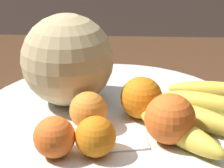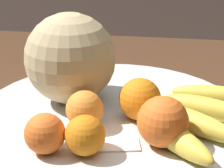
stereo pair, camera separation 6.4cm
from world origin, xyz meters
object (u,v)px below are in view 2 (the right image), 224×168
at_px(orange_front_left, 45,134).
at_px(orange_front_right, 140,99).
at_px(fruit_bowl, 112,114).
at_px(melon, 68,58).
at_px(orange_back_left, 85,135).
at_px(kitchen_table, 72,154).
at_px(produce_tag, 107,145).
at_px(orange_back_right, 163,122).
at_px(banana_bunch, 197,114).
at_px(orange_mid_center, 85,109).

xyz_separation_m(orange_front_left, orange_front_right, (0.12, 0.12, 0.01)).
bearing_deg(orange_front_left, fruit_bowl, 62.91).
distance_m(melon, orange_back_left, 0.19).
bearing_deg(orange_back_left, melon, 111.97).
distance_m(kitchen_table, orange_front_left, 0.20).
height_order(fruit_bowl, produce_tag, produce_tag).
height_order(orange_front_right, orange_back_right, orange_back_right).
distance_m(orange_front_right, orange_back_right, 0.09).
distance_m(banana_bunch, produce_tag, 0.16).
xyz_separation_m(melon, orange_back_right, (0.17, -0.13, -0.04)).
bearing_deg(banana_bunch, orange_mid_center, -141.44).
xyz_separation_m(fruit_bowl, orange_mid_center, (-0.03, -0.06, 0.04)).
bearing_deg(banana_bunch, melon, -166.59).
xyz_separation_m(orange_front_left, produce_tag, (0.08, 0.03, -0.03)).
height_order(melon, orange_back_left, melon).
bearing_deg(orange_back_right, kitchen_table, 148.12).
xyz_separation_m(kitchen_table, orange_front_left, (0.01, -0.15, 0.14)).
height_order(kitchen_table, produce_tag, produce_tag).
bearing_deg(orange_back_left, banana_bunch, 34.51).
height_order(orange_front_left, orange_front_right, orange_front_right).
bearing_deg(orange_front_left, kitchen_table, 92.57).
height_order(orange_front_left, orange_back_right, orange_back_right).
relative_size(kitchen_table, orange_back_left, 24.02).
xyz_separation_m(banana_bunch, orange_mid_center, (-0.18, -0.03, 0.01)).
bearing_deg(kitchen_table, orange_back_left, -66.54).
relative_size(kitchen_table, orange_back_right, 18.43).
bearing_deg(melon, kitchen_table, -78.31).
relative_size(fruit_bowl, orange_front_right, 6.75).
bearing_deg(orange_front_left, orange_mid_center, 64.47).
bearing_deg(fruit_bowl, orange_front_left, -117.09).
distance_m(banana_bunch, orange_back_left, 0.19).
bearing_deg(melon, fruit_bowl, -19.87).
relative_size(kitchen_table, orange_mid_center, 23.09).
bearing_deg(orange_mid_center, banana_bunch, 10.51).
bearing_deg(melon, banana_bunch, -14.64).
distance_m(orange_front_right, orange_back_left, 0.13).
bearing_deg(produce_tag, banana_bunch, 20.96).
distance_m(orange_mid_center, orange_back_left, 0.08).
height_order(fruit_bowl, orange_front_left, orange_front_left).
distance_m(orange_front_right, produce_tag, 0.11).
relative_size(melon, orange_back_left, 2.81).
xyz_separation_m(fruit_bowl, produce_tag, (0.01, -0.11, 0.01)).
relative_size(orange_back_left, orange_back_right, 0.77).
height_order(orange_mid_center, produce_tag, orange_mid_center).
relative_size(melon, orange_mid_center, 2.70).
bearing_deg(banana_bunch, kitchen_table, -161.30).
height_order(orange_front_left, orange_mid_center, orange_mid_center).
xyz_separation_m(orange_front_left, orange_back_left, (0.06, 0.00, -0.00)).
relative_size(banana_bunch, orange_front_right, 3.60).
height_order(orange_front_right, orange_back_left, orange_front_right).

